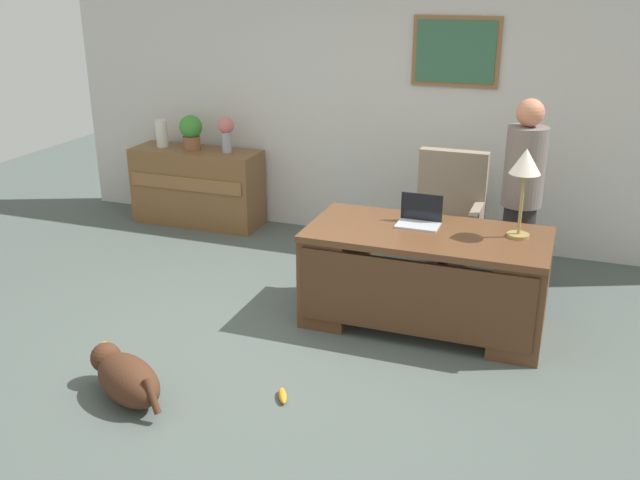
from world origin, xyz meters
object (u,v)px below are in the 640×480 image
Objects in this scene: person_standing at (521,198)px; dog_toy_ball at (104,347)px; vase_empty at (162,133)px; vase_with_flowers at (226,131)px; dog_lying at (126,377)px; dog_toy_bone at (283,396)px; laptop at (420,217)px; armchair at (447,222)px; potted_plant at (191,131)px; desk at (424,276)px; desk_lamp at (525,167)px; credenza at (198,186)px.

dog_toy_ball is (-2.64, -2.02, -0.81)m from person_standing.
vase_with_flowers is at bearing 0.00° from vase_empty.
vase_empty reaches higher than dog_toy_ball.
dog_lying is 3.97× the size of dog_toy_bone.
armchair is at bearing 85.92° from laptop.
person_standing is at bearing -10.98° from vase_empty.
potted_plant is (-3.44, 0.74, 0.16)m from person_standing.
desk is at bearing -25.86° from vase_empty.
desk_lamp is at bearing -20.12° from vase_empty.
armchair is at bearing -10.02° from potted_plant.
armchair is 0.76m from person_standing.
laptop is at bearing -94.08° from armchair.
vase_with_flowers is at bearing 0.20° from credenza.
armchair is 3.12m from dog_lying.
credenza is 4.80× the size of vase_empty.
vase_empty is at bearing 159.88° from desk_lamp.
vase_with_flowers reaches higher than armchair.
credenza is at bearing 153.01° from laptop.
credenza is at bearing 167.80° from person_standing.
dog_lying is at bearing -133.11° from desk.
vase_empty is at bearing 132.11° from dog_toy_bone.
dog_toy_bone is at bearing 19.64° from dog_lying.
dog_toy_bone is (2.59, -2.87, -0.93)m from vase_empty.
person_standing reaches higher than laptop.
desk_lamp is at bearing -24.61° from vase_with_flowers.
potted_plant is at bearing 180.00° from vase_with_flowers.
armchair is 0.67× the size of person_standing.
armchair is at bearing 91.71° from desk.
desk is 4.94× the size of potted_plant.
desk is at bearing -32.53° from vase_with_flowers.
desk is at bearing 46.89° from dog_lying.
armchair is 2.99× the size of vase_with_flowers.
dog_toy_bone is (-0.58, -2.37, -0.47)m from armchair.
credenza is 2.13× the size of desk_lamp.
laptop is 3.97× the size of dog_toy_ball.
person_standing is at bearing 43.14° from laptop.
vase_empty reaches higher than laptop.
dog_toy_bone is at bearing -52.08° from potted_plant.
person_standing is 3.42m from dog_toy_ball.
vase_empty is (-3.84, 1.41, -0.32)m from desk_lamp.
potted_plant is at bearing 112.12° from dog_lying.
vase_with_flowers reaches higher than dog_lying.
person_standing reaches higher than desk.
desk is at bearing -28.62° from potted_plant.
credenza is 1.26× the size of armchair.
vase_with_flowers is 0.77m from vase_empty.
dog_lying is at bearing -119.22° from armchair.
credenza is at bearing -179.80° from vase_with_flowers.
vase_with_flowers is 2.96m from dog_toy_ball.
desk is 6.15× the size of vase_empty.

